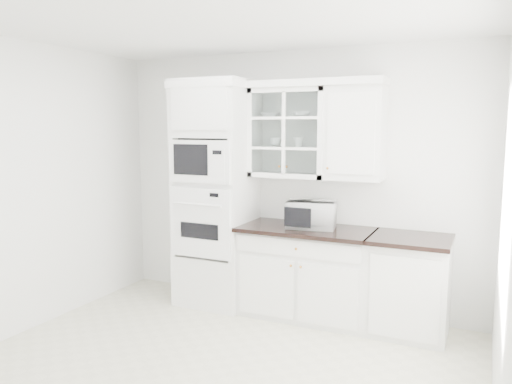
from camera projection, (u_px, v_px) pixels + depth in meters
The scene contains 13 objects.
ground at pixel (211, 372), 3.91m from camera, with size 4.00×3.50×0.01m, color beige.
room_shell at pixel (235, 143), 4.06m from camera, with size 4.00×3.50×2.70m.
oven_column at pixel (216, 194), 5.34m from camera, with size 0.76×0.68×2.40m.
base_cabinet_run at pixel (307, 272), 5.03m from camera, with size 1.32×0.67×0.92m.
extra_base_cabinet at pixel (409, 285), 4.61m from camera, with size 0.72×0.67×0.92m.
upper_cabinet_glass at pixel (290, 133), 5.08m from camera, with size 0.80×0.33×0.90m.
upper_cabinet_solid at pixel (355, 133), 4.79m from camera, with size 0.55×0.33×0.90m, color white.
crown_molding at pixel (280, 85), 5.03m from camera, with size 2.14×0.38×0.07m, color white.
countertop_microwave at pixel (311, 214), 4.93m from camera, with size 0.47×0.39×0.27m, color white.
bowl_a at pixel (270, 115), 5.15m from camera, with size 0.20×0.20×0.05m, color white.
bowl_b at pixel (301, 114), 4.98m from camera, with size 0.17×0.17×0.05m, color white.
cup_a at pixel (276, 142), 5.15m from camera, with size 0.12×0.12×0.09m, color white.
cup_b at pixel (299, 142), 5.03m from camera, with size 0.11×0.11×0.10m, color white.
Camera 1 is at (1.88, -3.19, 1.92)m, focal length 35.00 mm.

